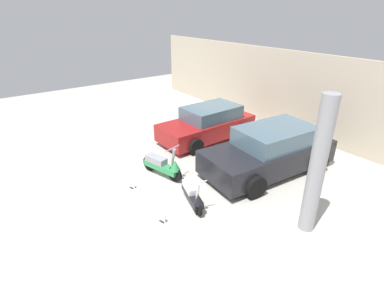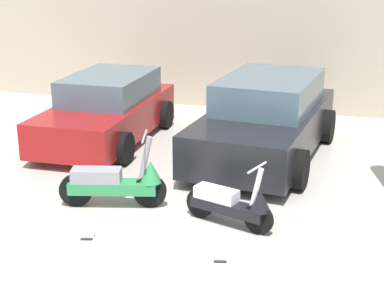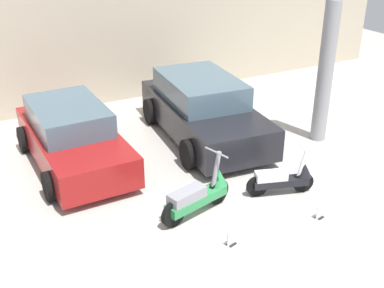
% 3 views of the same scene
% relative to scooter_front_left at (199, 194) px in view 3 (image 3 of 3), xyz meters
% --- Properties ---
extents(ground_plane, '(28.00, 28.00, 0.00)m').
position_rel_scooter_front_left_xyz_m(ground_plane, '(0.67, -1.21, -0.40)').
color(ground_plane, beige).
extents(wall_back, '(19.60, 0.12, 3.35)m').
position_rel_scooter_front_left_xyz_m(wall_back, '(0.67, 6.39, 1.28)').
color(wall_back, beige).
rests_on(wall_back, ground_plane).
extents(scooter_front_left, '(1.58, 0.72, 1.13)m').
position_rel_scooter_front_left_xyz_m(scooter_front_left, '(0.00, 0.00, 0.00)').
color(scooter_front_left, black).
rests_on(scooter_front_left, ground_plane).
extents(scooter_front_right, '(1.33, 0.66, 0.96)m').
position_rel_scooter_front_left_xyz_m(scooter_front_right, '(1.80, -0.18, -0.06)').
color(scooter_front_right, black).
rests_on(scooter_front_right, ground_plane).
extents(car_rear_left, '(1.95, 3.96, 1.34)m').
position_rel_scooter_front_left_xyz_m(car_rear_left, '(-1.50, 3.05, 0.24)').
color(car_rear_left, maroon).
rests_on(car_rear_left, ground_plane).
extents(car_rear_center, '(2.43, 4.53, 1.48)m').
position_rel_scooter_front_left_xyz_m(car_rear_center, '(1.73, 2.97, 0.31)').
color(car_rear_center, black).
rests_on(car_rear_center, ground_plane).
extents(placard_near_left_scooter, '(0.20, 0.16, 0.26)m').
position_rel_scooter_front_left_xyz_m(placard_near_left_scooter, '(0.02, -1.10, -0.29)').
color(placard_near_left_scooter, black).
rests_on(placard_near_left_scooter, ground_plane).
extents(placard_near_right_scooter, '(0.20, 0.15, 0.26)m').
position_rel_scooter_front_left_xyz_m(placard_near_right_scooter, '(1.87, -1.19, -0.29)').
color(placard_near_right_scooter, black).
rests_on(placard_near_right_scooter, ground_plane).
extents(support_column_side, '(0.36, 0.36, 3.35)m').
position_rel_scooter_front_left_xyz_m(support_column_side, '(4.16, 1.48, 1.28)').
color(support_column_side, '#99999E').
rests_on(support_column_side, ground_plane).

